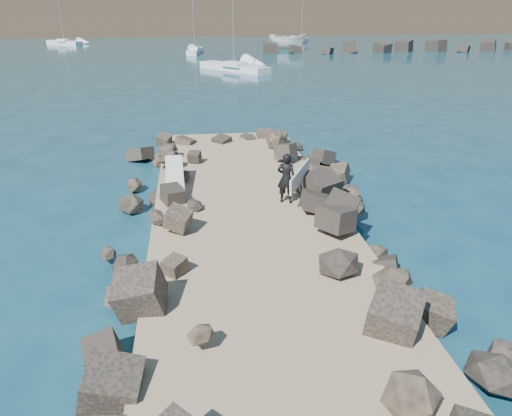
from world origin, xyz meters
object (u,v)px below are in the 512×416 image
object	(u,v)px
boat_imported	(287,41)
sailboat_b	(195,51)
surfboard_resting	(175,176)
surfer_with_board	(288,178)

from	to	relation	value
boat_imported	sailboat_b	distance (m)	14.08
boat_imported	sailboat_b	world-z (taller)	sailboat_b
surfboard_resting	surfer_with_board	bearing A→B (deg)	-28.77
boat_imported	surfer_with_board	world-z (taller)	boat_imported
boat_imported	sailboat_b	size ratio (longest dim) A/B	0.80
boat_imported	surfboard_resting	bearing A→B (deg)	-157.17
surfboard_resting	surfer_with_board	size ratio (longest dim) A/B	1.32
boat_imported	surfer_with_board	size ratio (longest dim) A/B	3.17
surfboard_resting	sailboat_b	bearing A→B (deg)	86.07
surfboard_resting	sailboat_b	xyz separation A→B (m)	(1.60, 54.20, -0.69)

